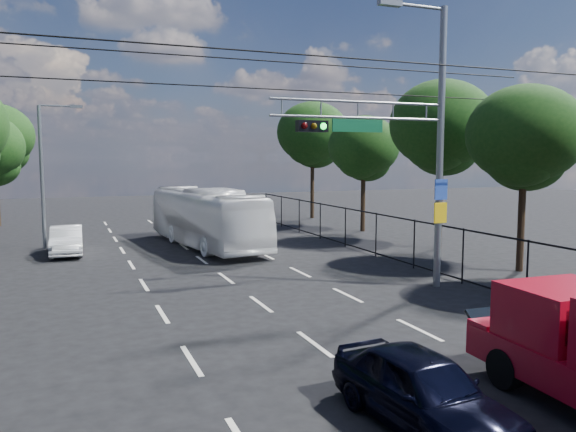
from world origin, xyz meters
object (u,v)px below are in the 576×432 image
navy_hatchback (423,390)px  white_van (66,240)px  signal_mast (410,135)px  white_bus (206,217)px

navy_hatchback → white_van: bearing=100.6°
signal_mast → white_bus: bearing=109.7°
navy_hatchback → white_van: 21.01m
signal_mast → white_van: signal_mast is taller
signal_mast → navy_hatchback: size_ratio=2.48×
signal_mast → white_van: size_ratio=2.38×
signal_mast → white_bus: 12.98m
navy_hatchback → white_bus: size_ratio=0.36×
signal_mast → white_bus: size_ratio=0.89×
white_bus → signal_mast: bearing=-77.8°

